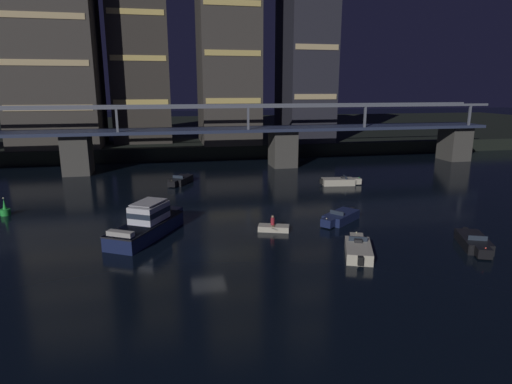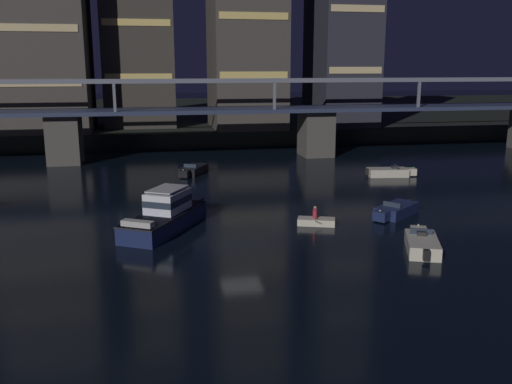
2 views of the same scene
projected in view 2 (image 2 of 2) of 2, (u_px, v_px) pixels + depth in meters
name	position (u px, v px, depth m)	size (l,w,h in m)	color
ground_plane	(241.00, 248.00, 34.16)	(400.00, 400.00, 0.00)	black
far_riverbank	(176.00, 115.00, 112.17)	(240.00, 80.00, 2.20)	black
river_bridge	(195.00, 123.00, 65.48)	(95.08, 6.40, 9.38)	#4C4944
tower_west_low	(30.00, 3.00, 72.22)	(13.95, 11.97, 33.68)	#423D38
cabin_cruiser_near_left	(166.00, 214.00, 37.91)	(6.32, 8.96, 2.79)	#19234C
speedboat_near_right	(395.00, 210.00, 41.34)	(4.61, 4.12, 1.16)	#19234C
speedboat_mid_center	(422.00, 243.00, 33.66)	(3.10, 5.08, 1.16)	beige
speedboat_mid_right	(193.00, 170.00, 57.19)	(3.39, 4.95, 1.16)	black
speedboat_far_left	(390.00, 172.00, 56.11)	(5.23, 2.29, 1.16)	beige
dinghy_with_paddler	(316.00, 221.00, 38.99)	(2.82, 2.66, 1.36)	beige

